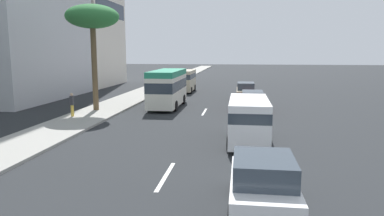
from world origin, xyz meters
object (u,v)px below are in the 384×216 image
at_px(minibus_lead, 168,87).
at_px(car_fifth, 263,185).
at_px(car_sixth, 252,102).
at_px(van_third, 249,118).
at_px(palm_tree, 92,18).
at_px(car_second, 246,91).
at_px(pedestrian_near_lamp, 72,104).
at_px(van_fourth, 185,80).

xyz_separation_m(minibus_lead, car_fifth, (-19.24, -6.75, -0.92)).
distance_m(car_fifth, car_sixth, 18.17).
bearing_deg(minibus_lead, car_sixth, 81.30).
distance_m(van_third, palm_tree, 15.39).
bearing_deg(car_second, van_third, 179.72).
bearing_deg(car_sixth, car_second, 3.68).
distance_m(car_fifth, palm_tree, 21.06).
bearing_deg(pedestrian_near_lamp, minibus_lead, 132.92).
height_order(car_second, palm_tree, palm_tree).
bearing_deg(car_second, pedestrian_near_lamp, 133.96).
xyz_separation_m(van_fourth, palm_tree, (-14.73, 4.75, 5.68)).
bearing_deg(car_second, car_fifth, -179.60).
relative_size(van_third, car_sixth, 1.07).
xyz_separation_m(van_fourth, pedestrian_near_lamp, (-17.71, 5.26, -0.38)).
distance_m(car_second, van_third, 17.08).
height_order(van_fourth, car_fifth, van_fourth).
height_order(car_fifth, pedestrian_near_lamp, pedestrian_near_lamp).
height_order(car_sixth, palm_tree, palm_tree).
xyz_separation_m(minibus_lead, van_fourth, (11.71, 0.34, -0.27)).
bearing_deg(van_third, van_fourth, 16.54).
bearing_deg(palm_tree, car_second, -53.07).
relative_size(minibus_lead, car_fifth, 1.70).
relative_size(car_sixth, palm_tree, 0.58).
height_order(van_fourth, palm_tree, palm_tree).
distance_m(van_third, pedestrian_near_lamp, 13.22).
bearing_deg(van_fourth, minibus_lead, 1.68).
bearing_deg(car_second, minibus_lead, 131.16).
distance_m(car_second, palm_tree, 15.91).
bearing_deg(pedestrian_near_lamp, car_second, 129.94).
xyz_separation_m(car_fifth, car_sixth, (18.17, -0.27, -0.03)).
height_order(car_second, pedestrian_near_lamp, pedestrian_near_lamp).
relative_size(van_third, car_fifth, 1.23).
distance_m(car_sixth, palm_tree, 13.82).
height_order(car_second, car_sixth, car_second).
height_order(minibus_lead, car_fifth, minibus_lead).
bearing_deg(van_third, car_sixth, -2.93).
height_order(pedestrian_near_lamp, palm_tree, palm_tree).
distance_m(van_third, car_fifth, 7.94).
relative_size(minibus_lead, van_fourth, 1.36).
bearing_deg(car_second, palm_tree, 126.93).
xyz_separation_m(car_second, palm_tree, (-8.77, 11.67, 6.32)).
xyz_separation_m(car_second, car_fifth, (-25.00, -0.17, -0.01)).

